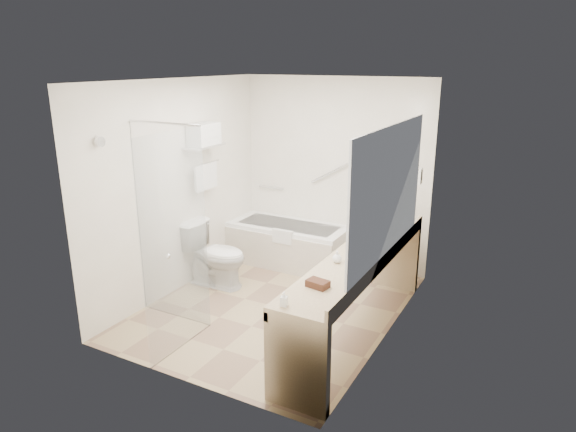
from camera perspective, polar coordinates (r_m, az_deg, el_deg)
The scene contains 25 objects.
floor at distance 5.93m, azimuth -1.39°, elevation -10.03°, with size 3.20×3.20×0.00m, color tan.
ceiling at distance 5.29m, azimuth -1.59°, elevation 14.86°, with size 2.60×3.20×0.10m, color silver.
wall_back at distance 6.87m, azimuth 5.16°, elevation 4.80°, with size 2.60×0.10×2.50m, color white.
wall_front at distance 4.23m, azimuth -12.30°, elevation -3.41°, with size 2.60×0.10×2.50m, color white.
wall_left at distance 6.21m, azimuth -11.98°, elevation 3.16°, with size 0.10×3.20×2.50m, color white.
wall_right at distance 4.99m, azimuth 11.59°, elevation -0.22°, with size 0.10×3.20×2.50m, color white.
bathtub at distance 7.04m, azimuth 0.04°, elevation -3.10°, with size 1.60×0.73×0.59m.
grab_bar_short at distance 7.32m, azimuth -1.88°, elevation 3.21°, with size 0.03×0.03×0.40m, color silver.
grab_bar_long at distance 6.86m, azimuth 4.64°, elevation 4.78°, with size 0.03×0.03×0.60m, color silver.
shower_enclosure at distance 5.17m, azimuth -12.71°, elevation -1.84°, with size 0.96×0.91×2.11m.
towel_shelf at distance 6.30m, azimuth -9.29°, elevation 8.18°, with size 0.24×0.55×0.81m.
vanity_counter at distance 5.15m, azimuth 7.74°, elevation -6.72°, with size 0.55×2.70×0.95m.
sink at distance 5.42m, azimuth 9.63°, elevation -3.51°, with size 0.40×0.52×0.14m, color white.
faucet at distance 5.34m, azimuth 11.16°, elevation -2.65°, with size 0.03×0.03×0.14m, color silver.
mirror at distance 4.77m, azimuth 11.16°, elevation 2.77°, with size 0.02×2.00×1.20m, color #A5AAB1.
hairdryer_unit at distance 5.93m, azimuth 14.25°, elevation 4.35°, with size 0.08×0.10×0.18m, color silver.
toilet at distance 6.39m, azimuth -8.06°, elevation -4.29°, with size 0.45×0.80×0.79m, color white.
amenity_basket at distance 4.38m, azimuth 3.33°, elevation -7.51°, with size 0.18×0.12×0.06m, color #472719.
soap_bottle_a at distance 4.06m, azimuth -0.44°, elevation -9.61°, with size 0.05×0.12×0.05m, color silver.
soap_bottle_b at distance 4.90m, azimuth 5.47°, elevation -4.67°, with size 0.09×0.11×0.09m, color silver.
water_bottle_left at distance 5.52m, azimuth 8.52°, elevation -1.75°, with size 0.06×0.06×0.20m.
water_bottle_mid at distance 5.96m, azimuth 11.30°, elevation -0.60°, with size 0.05×0.05×0.17m.
water_bottle_right at distance 6.10m, azimuth 12.02°, elevation -0.07°, with size 0.06×0.06×0.21m.
drinking_glass_near at distance 5.83m, azimuth 10.27°, elevation -1.36°, with size 0.06×0.06×0.08m, color silver.
drinking_glass_far at distance 5.30m, azimuth 7.03°, elevation -2.94°, with size 0.08×0.08×0.10m, color silver.
Camera 1 is at (2.63, -4.58, 2.70)m, focal length 32.00 mm.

